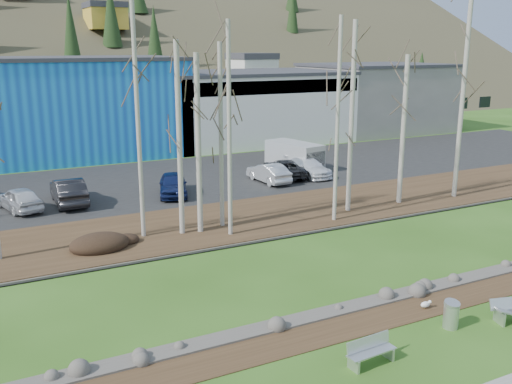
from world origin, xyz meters
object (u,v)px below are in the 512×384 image
van_white (296,156)px  seagull (426,304)px  car_4 (284,168)px  car_5 (308,167)px  car_3 (269,173)px  litter_bin (451,316)px  car_2 (173,184)px  car_0 (19,199)px  car_1 (69,191)px  bench_intact (370,351)px

van_white → seagull: bearing=-120.6°
car_4 → car_5: 1.79m
car_3 → car_5: (3.42, 0.41, -0.01)m
litter_bin → car_2: size_ratio=0.21×
litter_bin → car_4: bearing=74.6°
car_5 → van_white: size_ratio=0.89×
seagull → car_0: bearing=143.7°
car_1 → car_2: (6.12, -0.89, -0.07)m
car_1 → car_5: (16.51, -0.09, -0.13)m
car_5 → car_3: bearing=-173.8°
car_1 → car_3: car_1 is taller
car_0 → van_white: 19.68m
car_3 → van_white: bearing=-147.7°
seagull → car_2: bearing=121.7°
van_white → litter_bin: bearing=-120.0°
litter_bin → seagull: size_ratio=1.96×
car_0 → car_2: size_ratio=0.96×
car_2 → car_5: 10.42m
car_1 → van_white: (16.84, 2.13, 0.25)m
car_2 → car_4: size_ratio=0.89×
bench_intact → car_0: 23.10m
bench_intact → car_3: (8.09, 21.42, 0.39)m
car_4 → car_3: bearing=39.0°
bench_intact → van_white: bearing=60.2°
car_2 → car_1: bearing=-170.5°
car_0 → car_5: 19.22m
bench_intact → car_1: bearing=99.2°
car_0 → car_1: car_1 is taller
litter_bin → car_3: (4.29, 20.86, 0.36)m
bench_intact → litter_bin: 3.84m
car_4 → car_5: size_ratio=1.04×
car_3 → van_white: 4.60m
seagull → car_3: size_ratio=0.11×
seagull → van_white: van_white is taller
bench_intact → car_1: 22.48m
car_0 → car_5: size_ratio=0.89×
car_0 → van_white: bearing=171.7°
litter_bin → car_5: (7.71, 21.27, 0.35)m
car_2 → bench_intact: bearing=-75.3°
bench_intact → litter_bin: (3.80, 0.56, 0.03)m
car_1 → car_3: bearing=178.6°
car_4 → car_5: (1.74, -0.45, 0.00)m
seagull → bench_intact: bearing=-130.8°
car_0 → car_2: car_2 is taller
litter_bin → car_4: size_ratio=0.19×
car_4 → car_5: bearing=177.5°
car_1 → van_white: bearing=-172.0°
seagull → car_1: car_1 is taller
car_2 → van_white: bearing=33.5°
bench_intact → car_0: size_ratio=0.42×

